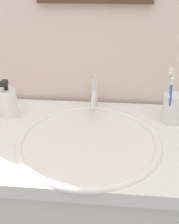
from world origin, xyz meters
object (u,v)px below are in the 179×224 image
toothbrush_blue (170,98)px  soap_dispenser (8,102)px  faucet (94,96)px  toothbrush_cup (173,108)px  toothbrush_green (170,91)px

toothbrush_blue → soap_dispenser: 0.58m
faucet → toothbrush_cup: size_ratio=1.56×
toothbrush_cup → toothbrush_blue: toothbrush_blue is taller
toothbrush_blue → soap_dispenser: (-0.58, 0.02, -0.05)m
soap_dispenser → faucet: bearing=15.4°
toothbrush_cup → toothbrush_green: (-0.02, 0.02, 0.06)m
toothbrush_cup → soap_dispenser: (-0.61, -0.02, 0.01)m
faucet → toothbrush_blue: toothbrush_blue is taller
toothbrush_cup → soap_dispenser: 0.61m
toothbrush_green → toothbrush_blue: 0.05m
toothbrush_cup → faucet: bearing=167.0°
faucet → soap_dispenser: bearing=-164.6°
toothbrush_green → toothbrush_blue: (-0.01, -0.05, -0.00)m
faucet → soap_dispenser: (-0.31, -0.09, -0.00)m
toothbrush_blue → soap_dispenser: size_ratio=1.25×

